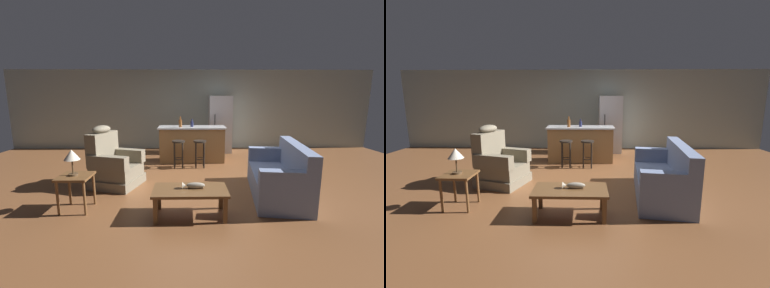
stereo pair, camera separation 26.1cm
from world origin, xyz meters
TOP-DOWN VIEW (x-y plane):
  - ground_plane at (0.00, 0.00)m, footprint 12.00×12.00m
  - back_wall at (0.00, 3.12)m, footprint 12.00×0.05m
  - coffee_table at (-0.09, -1.92)m, footprint 1.10×0.60m
  - fish_figurine at (-0.04, -1.89)m, footprint 0.34×0.10m
  - couch at (1.54, -1.12)m, footprint 1.11×2.00m
  - recliner_near_lamp at (-1.61, -0.54)m, footprint 1.05×1.05m
  - end_table at (-1.87, -1.67)m, footprint 0.48×0.48m
  - table_lamp at (-1.90, -1.66)m, footprint 0.24×0.24m
  - kitchen_island at (0.00, 1.35)m, footprint 1.80×0.70m
  - bar_stool_left at (-0.35, 0.72)m, footprint 0.32×0.32m
  - bar_stool_right at (0.18, 0.72)m, footprint 0.32×0.32m
  - refrigerator at (0.90, 2.55)m, footprint 0.70×0.69m
  - bottle_tall_green at (-0.31, 1.24)m, footprint 0.08×0.08m
  - bottle_short_amber at (-0.00, 1.32)m, footprint 0.08×0.08m

SIDE VIEW (x-z plane):
  - ground_plane at x=0.00m, z-range 0.00..0.00m
  - couch at x=1.54m, z-range -0.13..0.81m
  - coffee_table at x=-0.09m, z-range 0.15..0.57m
  - recliner_near_lamp at x=-1.61m, z-range -0.18..1.02m
  - end_table at x=-1.87m, z-range 0.18..0.74m
  - fish_figurine at x=-0.04m, z-range 0.41..0.51m
  - bar_stool_left at x=-0.35m, z-range 0.13..0.81m
  - bar_stool_right at x=0.18m, z-range 0.13..0.81m
  - kitchen_island at x=0.00m, z-range 0.00..0.95m
  - table_lamp at x=-1.90m, z-range 0.66..1.07m
  - refrigerator at x=0.90m, z-range 0.00..1.76m
  - bottle_short_amber at x=0.00m, z-range 0.92..1.13m
  - bottle_tall_green at x=-0.31m, z-range 0.92..1.20m
  - back_wall at x=0.00m, z-range 0.00..2.60m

